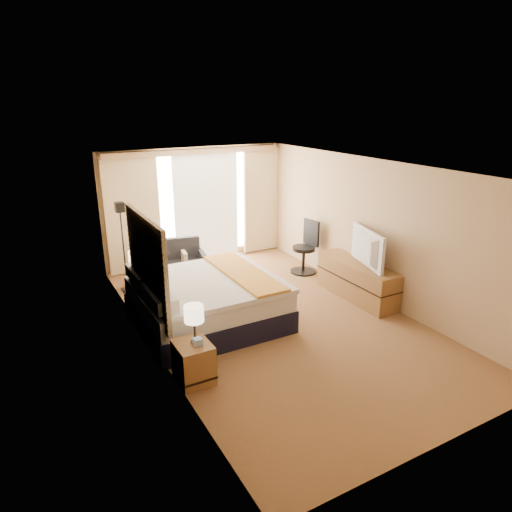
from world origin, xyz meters
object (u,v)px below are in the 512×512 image
floor_lamp (122,229)px  lamp_right (137,258)px  bed (207,301)px  lamp_left (194,314)px  media_dresser (357,280)px  television (362,248)px  desk_chair (306,250)px  nightstand_left (194,362)px  loveseat (173,268)px  nightstand_right (142,295)px

floor_lamp → lamp_right: 1.05m
bed → lamp_left: (-0.77, -1.45, 0.56)m
floor_lamp → lamp_left: floor_lamp is taller
media_dresser → television: 0.70m
bed → desk_chair: bearing=23.2°
floor_lamp → bed: bearing=-67.8°
desk_chair → lamp_left: size_ratio=2.12×
floor_lamp → lamp_left: (0.07, -3.50, -0.28)m
desk_chair → nightstand_left: bearing=-151.5°
desk_chair → lamp_right: 3.72m
nightstand_left → lamp_left: bearing=-4.5°
television → floor_lamp: bearing=70.6°
lamp_left → television: bearing=14.5°
media_dresser → television: size_ratio=1.54×
nightstand_left → lamp_left: 0.69m
television → nightstand_left: bearing=119.8°
loveseat → television: size_ratio=1.25×
loveseat → lamp_right: 1.60m
loveseat → lamp_right: lamp_right is taller
desk_chair → bed: bearing=-164.4°
loveseat → lamp_left: (-0.89, -3.54, 0.69)m
floor_lamp → lamp_left: bearing=-88.9°
nightstand_left → bed: (0.81, 1.44, 0.13)m
lamp_left → bed: bearing=61.9°
media_dresser → lamp_right: (-3.74, 1.44, 0.64)m
nightstand_right → loveseat: loveseat is taller
media_dresser → bed: bearing=172.3°
bed → television: 2.96m
loveseat → television: bearing=-34.2°
nightstand_left → nightstand_right: bearing=90.0°
loveseat → desk_chair: desk_chair is taller
media_dresser → lamp_right: size_ratio=3.18×
bed → desk_chair: desk_chair is taller
bed → nightstand_left: bearing=-119.2°
loveseat → desk_chair: bearing=-8.4°
nightstand_right → media_dresser: size_ratio=0.31×
media_dresser → desk_chair: desk_chair is taller
bed → loveseat: (0.12, 2.10, -0.13)m
nightstand_left → desk_chair: 4.52m
bed → lamp_left: bearing=-118.1°
nightstand_left → nightstand_right: 2.50m
nightstand_left → bed: 1.66m
nightstand_right → nightstand_left: bearing=-90.0°
desk_chair → floor_lamp: bearing=159.5°
nightstand_left → floor_lamp: bearing=90.5°
media_dresser → television: television is taller
nightstand_left → lamp_left: size_ratio=1.02×
television → loveseat: bearing=61.7°
nightstand_left → lamp_left: (0.04, -0.00, 0.69)m
bed → loveseat: 2.10m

